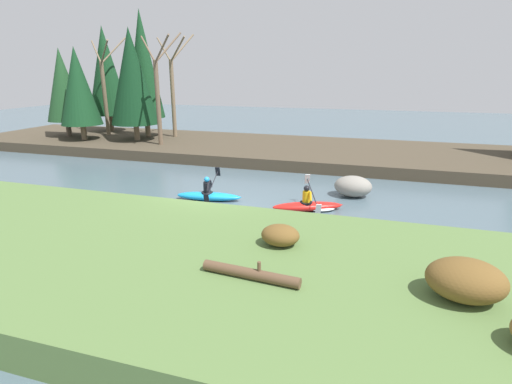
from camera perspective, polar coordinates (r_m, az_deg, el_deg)
ground_plane at (r=15.61m, az=-5.66°, el=-2.45°), size 90.00×90.00×0.00m
riverbank_near at (r=11.05m, az=-16.75°, el=-9.24°), size 44.00×7.68×0.82m
riverbank_far at (r=25.59m, az=3.83°, el=5.95°), size 44.00×8.67×0.62m
conifer_tree_far_left at (r=32.04m, az=-25.89°, el=13.57°), size 2.57×2.57×6.08m
conifer_tree_left at (r=33.56m, az=-20.66°, el=15.84°), size 3.00×3.00×7.77m
conifer_tree_mid_left at (r=29.84m, az=-24.08°, el=13.60°), size 2.70×2.70×6.09m
conifer_tree_centre at (r=29.85m, az=-15.87°, el=17.06°), size 2.60×2.60×8.54m
conifer_tree_mid_right at (r=28.41m, az=-17.30°, el=15.44°), size 3.15×3.15×7.25m
bare_tree_upstream at (r=31.64m, az=-20.77°, el=13.53°), size 3.80×3.75×6.92m
bare_tree_mid_upstream at (r=29.44m, az=-11.72°, el=14.22°), size 3.88×3.84×7.07m
bare_tree_mid_downstream at (r=26.28m, az=-13.78°, el=13.64°), size 3.79×3.75×6.90m
shrub_clump_nearest at (r=10.36m, az=3.49°, el=-6.18°), size 1.00×0.83×0.54m
shrub_clump_second at (r=8.98m, az=27.79°, el=-11.05°), size 1.50×1.25×0.81m
kayaker_lead at (r=15.46m, az=7.77°, el=-1.93°), size 2.72×1.97×1.20m
kayaker_middle at (r=16.65m, az=-6.72°, el=-0.44°), size 2.80×2.07×1.20m
boulder_midstream at (r=17.49m, az=13.69°, el=0.80°), size 1.58×1.23×0.89m
driftwood_log at (r=8.81m, az=-0.78°, el=-11.59°), size 2.24×0.44×0.44m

